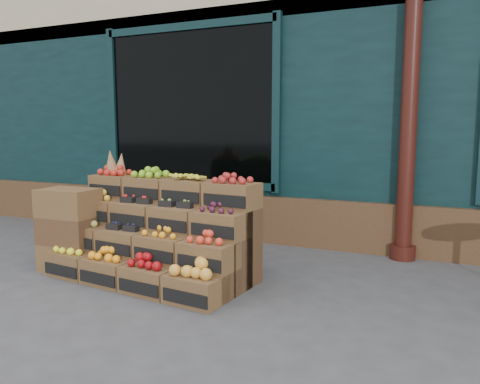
% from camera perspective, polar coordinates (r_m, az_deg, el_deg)
% --- Properties ---
extents(ground, '(60.00, 60.00, 0.00)m').
position_cam_1_polar(ground, '(4.00, -1.50, -13.57)').
color(ground, '#424244').
rests_on(ground, ground).
extents(shop_facade, '(12.00, 6.24, 4.80)m').
position_cam_1_polar(shop_facade, '(8.68, 13.56, 13.76)').
color(shop_facade, black).
rests_on(shop_facade, ground).
extents(crate_display, '(2.05, 1.16, 1.23)m').
position_cam_1_polar(crate_display, '(4.70, -10.16, -5.61)').
color(crate_display, brown).
rests_on(crate_display, ground).
extents(spare_crates, '(0.58, 0.41, 0.85)m').
position_cam_1_polar(spare_crates, '(5.12, -20.04, -4.36)').
color(spare_crates, brown).
rests_on(spare_crates, ground).
extents(shopkeeper, '(0.76, 0.55, 1.94)m').
position_cam_1_polar(shopkeeper, '(6.95, -4.73, 3.69)').
color(shopkeeper, '#154C1B').
rests_on(shopkeeper, ground).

